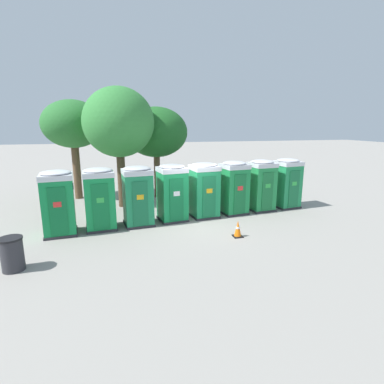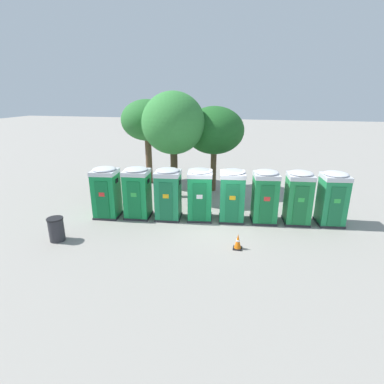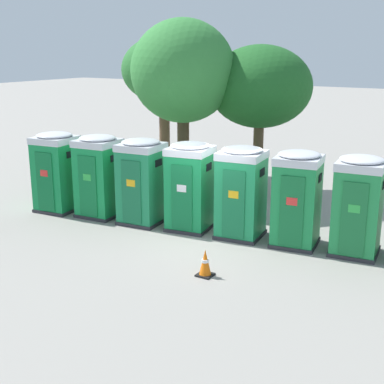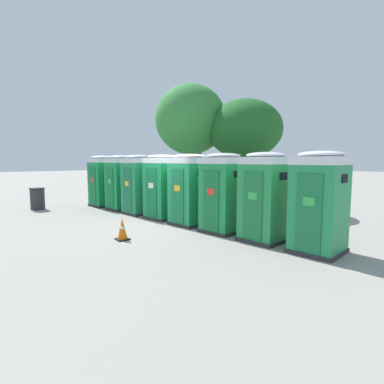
# 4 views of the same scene
# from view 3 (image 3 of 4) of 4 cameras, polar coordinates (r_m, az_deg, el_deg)

# --- Properties ---
(ground_plane) EXTENTS (120.00, 120.00, 0.00)m
(ground_plane) POSITION_cam_3_polar(r_m,az_deg,el_deg) (14.85, 1.66, -4.91)
(ground_plane) COLOR gray
(portapotty_0) EXTENTS (1.33, 1.33, 2.54)m
(portapotty_0) POSITION_cam_3_polar(r_m,az_deg,el_deg) (17.54, -14.26, 2.14)
(portapotty_0) COLOR #2D2D33
(portapotty_0) RESTS_ON ground
(portapotty_1) EXTENTS (1.32, 1.30, 2.54)m
(portapotty_1) POSITION_cam_3_polar(r_m,az_deg,el_deg) (16.71, -9.90, 1.74)
(portapotty_1) COLOR #2D2D33
(portapotty_1) RESTS_ON ground
(portapotty_2) EXTENTS (1.32, 1.31, 2.54)m
(portapotty_2) POSITION_cam_3_polar(r_m,az_deg,el_deg) (15.86, -5.40, 1.18)
(portapotty_2) COLOR #2D2D33
(portapotty_2) RESTS_ON ground
(portapotty_3) EXTENTS (1.35, 1.36, 2.54)m
(portapotty_3) POSITION_cam_3_polar(r_m,az_deg,el_deg) (15.23, -0.21, 0.66)
(portapotty_3) COLOR #2D2D33
(portapotty_3) RESTS_ON ground
(portapotty_4) EXTENTS (1.32, 1.33, 2.54)m
(portapotty_4) POSITION_cam_3_polar(r_m,az_deg,el_deg) (14.66, 5.26, 0.02)
(portapotty_4) COLOR #2D2D33
(portapotty_4) RESTS_ON ground
(portapotty_5) EXTENTS (1.32, 1.35, 2.54)m
(portapotty_5) POSITION_cam_3_polar(r_m,az_deg,el_deg) (14.24, 11.13, -0.66)
(portapotty_5) COLOR #2D2D33
(portapotty_5) RESTS_ON ground
(portapotty_6) EXTENTS (1.28, 1.31, 2.54)m
(portapotty_6) POSITION_cam_3_polar(r_m,az_deg,el_deg) (13.99, 17.28, -1.35)
(portapotty_6) COLOR #2D2D33
(portapotty_6) RESTS_ON ground
(street_tree_0) EXTENTS (3.59, 3.59, 5.21)m
(street_tree_0) POSITION_cam_3_polar(r_m,az_deg,el_deg) (18.93, 7.28, 11.03)
(street_tree_0) COLOR brown
(street_tree_0) RESTS_ON ground
(street_tree_1) EXTENTS (3.36, 3.36, 5.58)m
(street_tree_1) POSITION_cam_3_polar(r_m,az_deg,el_deg) (21.79, -3.03, 12.78)
(street_tree_1) COLOR brown
(street_tree_1) RESTS_ON ground
(street_tree_2) EXTENTS (3.53, 3.53, 6.07)m
(street_tree_2) POSITION_cam_3_polar(r_m,az_deg,el_deg) (18.40, -0.97, 12.67)
(street_tree_2) COLOR #4C3826
(street_tree_2) RESTS_ON ground
(traffic_cone) EXTENTS (0.36, 0.36, 0.64)m
(traffic_cone) POSITION_cam_3_polar(r_m,az_deg,el_deg) (12.37, 1.42, -7.59)
(traffic_cone) COLOR black
(traffic_cone) RESTS_ON ground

